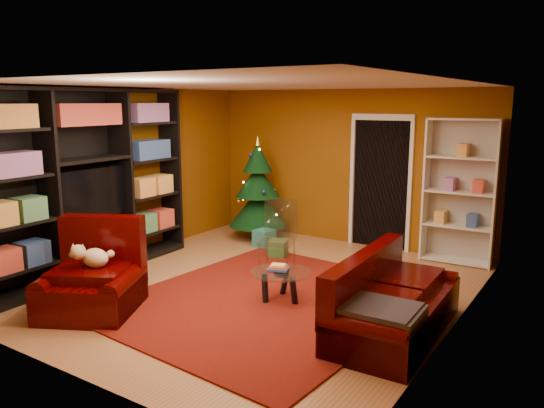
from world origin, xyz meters
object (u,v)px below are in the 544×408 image
Objects in this scene: gift_box_red at (264,233)px; acrylic_chair at (277,241)px; rug at (268,301)px; gift_box_green at (278,249)px; dog at (95,258)px; christmas_tree at (258,189)px; sofa at (396,295)px; gift_box_teal at (264,238)px; armchair at (90,277)px; media_unit at (87,184)px; white_bookshelf at (460,192)px; coffee_table at (281,286)px.

gift_box_red is 1.96m from acrylic_chair.
acrylic_chair is at bearing 116.74° from rug.
dog reaches higher than gift_box_green.
sofa is at bearing -35.71° from christmas_tree.
gift_box_green is at bearing -45.22° from gift_box_red.
christmas_tree is at bearing 133.76° from gift_box_teal.
christmas_tree reaches higher than armchair.
acrylic_chair is (-0.48, 0.95, 0.46)m from rug.
media_unit is 3.06× the size of armchair.
sofa is (0.11, -2.91, -0.66)m from white_bookshelf.
media_unit reaches higher than acrylic_chair.
white_bookshelf reaches higher than armchair.
sofa is (3.02, -2.03, 0.27)m from gift_box_teal.
rug is at bearing 14.13° from dog.
rug is at bearing -54.94° from gift_box_teal.
dog is at bearing -84.68° from christmas_tree.
sofa reaches higher than gift_box_red.
dog is (-0.08, -3.34, 0.49)m from gift_box_teal.
gift_box_green is 1.29× the size of gift_box_red.
gift_box_teal is 3.65m from sofa.
dog is at bearing -126.86° from white_bookshelf.
dog reaches higher than gift_box_red.
white_bookshelf reaches higher than dog.
rug is 2.98m from gift_box_red.
media_unit is at bearing -105.95° from christmas_tree.
media_unit reaches higher than gift_box_red.
sofa is at bearing -0.47° from rug.
gift_box_green is 0.88m from acrylic_chair.
acrylic_chair is at bearing 38.60° from dog.
acrylic_chair is (1.22, -1.49, 0.37)m from gift_box_red.
rug is at bearing -61.22° from gift_box_green.
sofa is at bearing -33.48° from gift_box_green.
armchair is at bearing -101.45° from gift_box_green.
gift_box_green is 0.67× the size of dog.
christmas_tree is (0.84, 2.93, -0.40)m from media_unit.
sofa reaches higher than dog.
acrylic_chair reaches higher than gift_box_green.
christmas_tree is 2.45× the size of coffee_table.
christmas_tree reaches higher than acrylic_chair.
rug is 2.09m from dog.
coffee_table is at bearing -117.58° from white_bookshelf.
sofa is (3.46, -2.49, -0.46)m from christmas_tree.
gift_box_green is at bearing 118.78° from rug.
media_unit is 4.51× the size of coffee_table.
rug is 1.98× the size of christmas_tree.
acrylic_chair reaches higher than armchair.
gift_box_green is (0.51, -0.37, -0.01)m from gift_box_teal.
acrylic_chair reaches higher than gift_box_teal.
white_bookshelf is at bearing 62.64° from rug.
gift_box_teal is 0.13× the size of white_bookshelf.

